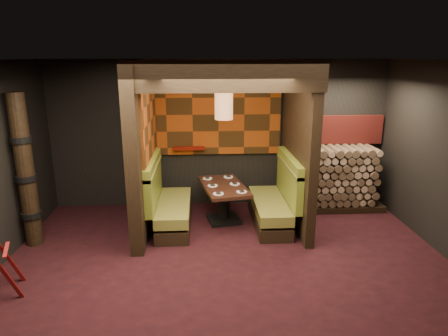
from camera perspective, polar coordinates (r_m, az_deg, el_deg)
floor at (r=5.72m, az=0.79°, el=-14.88°), size 6.50×5.50×0.02m
ceiling at (r=4.92m, az=0.92°, el=15.22°), size 6.50×5.50×0.02m
wall_back at (r=7.82m, az=-0.63°, el=4.85°), size 6.50×0.02×2.85m
wall_front at (r=2.64m, az=5.44°, el=-18.56°), size 6.50×0.02×2.85m
partition_left at (r=6.80m, az=-11.63°, el=2.85°), size 0.20×2.20×2.85m
partition_right at (r=6.97m, az=10.55°, el=3.24°), size 0.15×2.10×2.85m
header_beam at (r=5.62m, az=0.11°, el=12.95°), size 2.85×0.18×0.44m
tapa_back_panel at (r=7.70m, az=-0.81°, el=7.67°), size 2.40×0.06×1.55m
tapa_side_panel at (r=6.87m, az=-10.63°, el=6.66°), size 0.04×1.85×1.45m
lacquer_shelf at (r=7.76m, az=-5.02°, el=2.85°), size 0.60×0.12×0.07m
booth_bench_left at (r=7.05m, az=-8.03°, el=-5.23°), size 0.68×1.60×1.14m
booth_bench_right at (r=7.14m, az=7.35°, el=-4.92°), size 0.68×1.60×1.14m
dining_table at (r=7.18m, az=-0.05°, el=-4.23°), size 0.93×1.40×0.68m
place_settings at (r=7.10m, az=-0.05°, el=-2.38°), size 0.74×1.13×0.03m
pendant_lamp at (r=6.75m, az=-0.02°, el=8.88°), size 0.31×0.31×0.98m
totem_column at (r=6.80m, az=-26.48°, el=-0.57°), size 0.31×0.31×2.40m
firewood_stack at (r=8.06m, az=15.99°, el=-1.39°), size 1.73×0.70×1.22m
mosaic_header at (r=8.16m, az=15.72°, el=5.29°), size 1.83×0.10×0.56m
bay_front_post at (r=7.24m, az=10.76°, el=3.69°), size 0.08×0.08×2.85m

